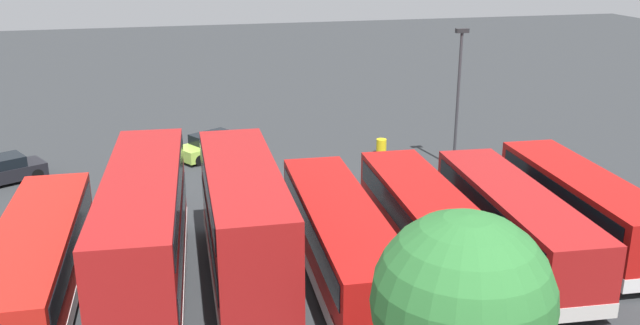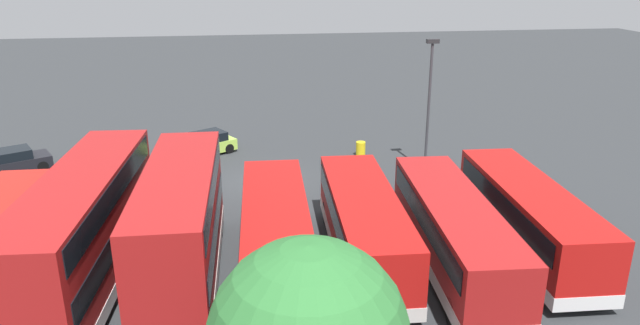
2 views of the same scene
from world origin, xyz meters
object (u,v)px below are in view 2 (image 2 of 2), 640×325
object	(u,v)px
bus_single_deck_third	(364,225)
bus_single_deck_second	(453,231)
waste_bin_yellow	(361,149)
car_small_green	(204,144)
bus_single_deck_fourth	(276,242)
bus_single_deck_near_end	(528,216)
bus_double_decker_fifth	(181,224)
lamp_post_tall	(429,96)
bus_double_decker_sixth	(85,228)
car_hatchback_silver	(12,162)

from	to	relation	value
bus_single_deck_third	bus_single_deck_second	bearing A→B (deg)	162.92
bus_single_deck_third	waste_bin_yellow	world-z (taller)	bus_single_deck_third
bus_single_deck_third	waste_bin_yellow	xyz separation A→B (m)	(-2.80, -13.43, -1.14)
bus_single_deck_second	bus_single_deck_third	distance (m)	3.60
bus_single_deck_second	car_small_green	world-z (taller)	bus_single_deck_second
bus_single_deck_fourth	bus_single_deck_third	bearing A→B (deg)	-164.31
bus_single_deck_second	bus_single_deck_fourth	world-z (taller)	same
bus_single_deck_near_end	bus_double_decker_fifth	bearing A→B (deg)	1.68
lamp_post_tall	bus_single_deck_third	bearing A→B (deg)	59.41
car_small_green	lamp_post_tall	size ratio (longest dim) A/B	0.56
bus_single_deck_near_end	bus_single_deck_third	xyz separation A→B (m)	(7.12, -0.14, -0.00)
lamp_post_tall	bus_double_decker_fifth	bearing A→B (deg)	39.08
bus_single_deck_second	bus_double_decker_sixth	distance (m)	14.23
bus_single_deck_second	bus_double_decker_fifth	distance (m)	10.72
bus_double_decker_fifth	lamp_post_tall	distance (m)	17.24
bus_double_decker_fifth	car_hatchback_silver	distance (m)	17.89
bus_double_decker_fifth	waste_bin_yellow	world-z (taller)	bus_double_decker_fifth
bus_single_deck_fourth	car_hatchback_silver	world-z (taller)	bus_single_deck_fourth
bus_single_deck_fourth	car_hatchback_silver	size ratio (longest dim) A/B	2.71
car_hatchback_silver	car_small_green	bearing A→B (deg)	-170.52
bus_single_deck_second	lamp_post_tall	bearing A→B (deg)	-103.01
bus_single_deck_third	bus_double_decker_sixth	world-z (taller)	bus_double_decker_sixth
bus_single_deck_fourth	bus_double_decker_fifth	bearing A→B (deg)	-7.59
bus_single_deck_fourth	waste_bin_yellow	xyz separation A→B (m)	(-6.49, -14.47, -1.15)
bus_double_decker_fifth	car_hatchback_silver	xyz separation A→B (m)	(11.00, -13.99, -1.75)
car_hatchback_silver	lamp_post_tall	distance (m)	24.80
bus_single_deck_second	car_small_green	xyz separation A→B (m)	(10.56, -16.34, -0.92)
waste_bin_yellow	bus_single_deck_third	bearing A→B (deg)	78.21
bus_single_deck_second	car_small_green	size ratio (longest dim) A/B	2.56
lamp_post_tall	car_small_green	bearing A→B (deg)	-21.03
lamp_post_tall	bus_single_deck_near_end	bearing A→B (deg)	95.95
bus_single_deck_near_end	car_small_green	xyz separation A→B (m)	(14.25, -15.43, -0.92)
waste_bin_yellow	bus_single_deck_second	bearing A→B (deg)	92.51
lamp_post_tall	waste_bin_yellow	world-z (taller)	lamp_post_tall
car_hatchback_silver	bus_single_deck_near_end	bearing A→B (deg)	151.85
car_small_green	lamp_post_tall	xyz separation A→B (m)	(-13.17, 5.06, 3.87)
bus_single_deck_near_end	bus_single_deck_second	distance (m)	3.80
bus_single_deck_third	car_hatchback_silver	distance (m)	22.67
bus_double_decker_sixth	lamp_post_tall	world-z (taller)	lamp_post_tall
bus_double_decker_fifth	bus_double_decker_sixth	size ratio (longest dim) A/B	0.87
bus_single_deck_third	bus_single_deck_fourth	bearing A→B (deg)	15.69
car_hatchback_silver	waste_bin_yellow	xyz separation A→B (m)	(-21.04, -0.00, -0.22)
car_hatchback_silver	bus_single_deck_second	bearing A→B (deg)	146.24
bus_single_deck_near_end	car_hatchback_silver	bearing A→B (deg)	-28.15
bus_single_deck_second	bus_double_decker_fifth	bearing A→B (deg)	-2.65
bus_single_deck_near_end	bus_single_deck_fourth	world-z (taller)	same
bus_single_deck_third	car_small_green	xyz separation A→B (m)	(7.12, -15.29, -0.92)
bus_single_deck_near_end	bus_single_deck_second	xyz separation A→B (m)	(3.69, 0.92, 0.00)
bus_single_deck_fourth	car_small_green	size ratio (longest dim) A/B	2.77
bus_single_deck_third	bus_double_decker_fifth	bearing A→B (deg)	4.44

